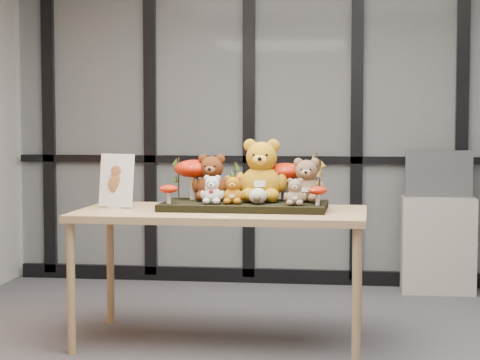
# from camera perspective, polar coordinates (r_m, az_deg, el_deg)

# --- Properties ---
(room_shell) EXTENTS (5.00, 5.00, 5.00)m
(room_shell) POSITION_cam_1_polar(r_m,az_deg,el_deg) (4.82, 2.39, 7.42)
(room_shell) COLOR #ADAAA3
(room_shell) RESTS_ON floor
(glass_partition) EXTENTS (4.90, 0.06, 2.78)m
(glass_partition) POSITION_cam_1_polar(r_m,az_deg,el_deg) (7.28, 4.12, 4.23)
(glass_partition) COLOR #2D383F
(glass_partition) RESTS_ON floor
(display_table) EXTENTS (1.79, 0.92, 0.83)m
(display_table) POSITION_cam_1_polar(r_m,az_deg,el_deg) (5.37, -1.21, -2.67)
(display_table) COLOR #A97F5C
(display_table) RESTS_ON floor
(diorama_tray) EXTENTS (1.03, 0.53, 0.04)m
(diorama_tray) POSITION_cam_1_polar(r_m,az_deg,el_deg) (5.41, 0.29, -1.71)
(diorama_tray) COLOR black
(diorama_tray) RESTS_ON display_table
(bear_pooh_yellow) EXTENTS (0.33, 0.30, 0.43)m
(bear_pooh_yellow) POSITION_cam_1_polar(r_m,az_deg,el_deg) (5.46, 1.43, 0.85)
(bear_pooh_yellow) COLOR #B07812
(bear_pooh_yellow) RESTS_ON diorama_tray
(bear_brown_medium) EXTENTS (0.25, 0.23, 0.32)m
(bear_brown_medium) POSITION_cam_1_polar(r_m,az_deg,el_deg) (5.51, -1.87, 0.33)
(bear_brown_medium) COLOR #4E220D
(bear_brown_medium) RESTS_ON diorama_tray
(bear_tan_back) EXTENTS (0.23, 0.21, 0.30)m
(bear_tan_back) POSITION_cam_1_polar(r_m,az_deg,el_deg) (5.42, 4.38, 0.14)
(bear_tan_back) COLOR brown
(bear_tan_back) RESTS_ON diorama_tray
(bear_small_yellow) EXTENTS (0.15, 0.13, 0.19)m
(bear_small_yellow) POSITION_cam_1_polar(r_m,az_deg,el_deg) (5.30, -0.45, -0.55)
(bear_small_yellow) COLOR #A85C0B
(bear_small_yellow) RESTS_ON diorama_tray
(bear_white_bow) EXTENTS (0.15, 0.14, 0.19)m
(bear_white_bow) POSITION_cam_1_polar(r_m,az_deg,el_deg) (5.30, -1.83, -0.53)
(bear_white_bow) COLOR silver
(bear_white_bow) RESTS_ON diorama_tray
(bear_beige_small) EXTENTS (0.14, 0.13, 0.18)m
(bear_beige_small) POSITION_cam_1_polar(r_m,az_deg,el_deg) (5.22, 3.65, -0.68)
(bear_beige_small) COLOR #8A6B4F
(bear_beige_small) RESTS_ON diorama_tray
(plush_cream_hedgehog) EXTENTS (0.09, 0.08, 0.11)m
(plush_cream_hedgehog) POSITION_cam_1_polar(r_m,az_deg,el_deg) (5.28, 1.19, -1.00)
(plush_cream_hedgehog) COLOR beige
(plush_cream_hedgehog) RESTS_ON diorama_tray
(mushroom_back_left) EXTENTS (0.25, 0.25, 0.28)m
(mushroom_back_left) POSITION_cam_1_polar(r_m,az_deg,el_deg) (5.60, -3.04, 0.17)
(mushroom_back_left) COLOR #9F1705
(mushroom_back_left) RESTS_ON diorama_tray
(mushroom_back_right) EXTENTS (0.24, 0.24, 0.26)m
(mushroom_back_right) POSITION_cam_1_polar(r_m,az_deg,el_deg) (5.53, 2.99, 0.02)
(mushroom_back_right) COLOR #9F1705
(mushroom_back_right) RESTS_ON diorama_tray
(mushroom_front_left) EXTENTS (0.12, 0.12, 0.13)m
(mushroom_front_left) POSITION_cam_1_polar(r_m,az_deg,el_deg) (5.34, -4.71, -0.86)
(mushroom_front_left) COLOR #9F1705
(mushroom_front_left) RESTS_ON diorama_tray
(mushroom_front_right) EXTENTS (0.11, 0.11, 0.13)m
(mushroom_front_right) POSITION_cam_1_polar(r_m,az_deg,el_deg) (5.24, 5.12, -0.97)
(mushroom_front_right) COLOR #9F1705
(mushroom_front_right) RESTS_ON diorama_tray
(sprig_green_far_left) EXTENTS (0.05, 0.05, 0.27)m
(sprig_green_far_left) POSITION_cam_1_polar(r_m,az_deg,el_deg) (5.61, -4.05, 0.12)
(sprig_green_far_left) COLOR #1D380C
(sprig_green_far_left) RESTS_ON diorama_tray
(sprig_green_mid_left) EXTENTS (0.05, 0.05, 0.28)m
(sprig_green_mid_left) POSITION_cam_1_polar(r_m,az_deg,el_deg) (5.63, -2.22, 0.17)
(sprig_green_mid_left) COLOR #1D380C
(sprig_green_mid_left) RESTS_ON diorama_tray
(sprig_dry_far_right) EXTENTS (0.05, 0.05, 0.31)m
(sprig_dry_far_right) POSITION_cam_1_polar(r_m,az_deg,el_deg) (5.46, 5.05, 0.18)
(sprig_dry_far_right) COLOR brown
(sprig_dry_far_right) RESTS_ON diorama_tray
(sprig_dry_mid_right) EXTENTS (0.05, 0.05, 0.27)m
(sprig_dry_mid_right) POSITION_cam_1_polar(r_m,az_deg,el_deg) (5.33, 5.22, -0.11)
(sprig_dry_mid_right) COLOR brown
(sprig_dry_mid_right) RESTS_ON diorama_tray
(sprig_green_centre) EXTENTS (0.05, 0.05, 0.24)m
(sprig_green_centre) POSITION_cam_1_polar(r_m,az_deg,el_deg) (5.61, -0.34, -0.03)
(sprig_green_centre) COLOR #1D380C
(sprig_green_centre) RESTS_ON diorama_tray
(sign_holder) EXTENTS (0.25, 0.11, 0.34)m
(sign_holder) POSITION_cam_1_polar(r_m,az_deg,el_deg) (5.53, -8.11, -0.16)
(sign_holder) COLOR silver
(sign_holder) RESTS_ON display_table
(label_card) EXTENTS (0.10, 0.03, 0.00)m
(label_card) POSITION_cam_1_polar(r_m,az_deg,el_deg) (5.01, -1.28, -2.41)
(label_card) COLOR white
(label_card) RESTS_ON display_table
(cabinet) EXTENTS (0.57, 0.34, 0.77)m
(cabinet) POSITION_cam_1_polar(r_m,az_deg,el_deg) (7.16, 12.86, -4.16)
(cabinet) COLOR #9C958B
(cabinet) RESTS_ON floor
(monitor) EXTENTS (0.53, 0.05, 0.37)m
(monitor) POSITION_cam_1_polar(r_m,az_deg,el_deg) (7.12, 12.92, 0.40)
(monitor) COLOR #484B4F
(monitor) RESTS_ON cabinet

